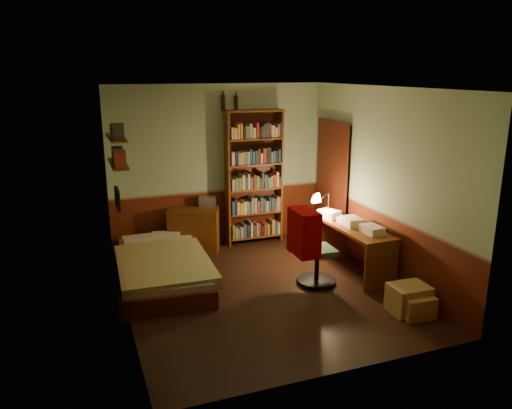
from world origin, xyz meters
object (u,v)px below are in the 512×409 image
object	(u,v)px
bookshelf	(254,178)
cardboard_box_b	(416,306)
desk	(356,251)
office_chair	(317,247)
cardboard_box_a	(409,299)
dresser	(194,230)
desk_lamp	(329,199)
bed	(161,259)
mini_stereo	(208,201)

from	to	relation	value
bookshelf	cardboard_box_b	distance (m)	3.42
bookshelf	desk	xyz separation A→B (m)	(0.88, -1.79, -0.76)
office_chair	cardboard_box_a	bearing A→B (deg)	-57.77
dresser	cardboard_box_b	distance (m)	3.64
desk_lamp	cardboard_box_b	world-z (taller)	desk_lamp
bed	cardboard_box_b	distance (m)	3.35
bookshelf	office_chair	xyz separation A→B (m)	(0.20, -1.92, -0.58)
desk	cardboard_box_b	distance (m)	1.39
desk_lamp	cardboard_box_b	distance (m)	2.18
bed	cardboard_box_b	size ratio (longest dim) A/B	5.72
mini_stereo	bookshelf	distance (m)	0.85
bed	mini_stereo	bearing A→B (deg)	54.32
desk	cardboard_box_b	world-z (taller)	desk
bed	dresser	size ratio (longest dim) A/B	2.74
cardboard_box_a	cardboard_box_b	distance (m)	0.14
bed	office_chair	bearing A→B (deg)	-18.15
bed	dresser	distance (m)	1.22
desk	bookshelf	bearing A→B (deg)	115.21
office_chair	mini_stereo	bearing A→B (deg)	118.56
bed	mini_stereo	distance (m)	1.55
bed	desk_lamp	distance (m)	2.59
bed	office_chair	distance (m)	2.13
mini_stereo	cardboard_box_a	world-z (taller)	mini_stereo
dresser	cardboard_box_b	world-z (taller)	dresser
dresser	office_chair	distance (m)	2.23
desk	desk_lamp	distance (m)	0.89
desk_lamp	office_chair	distance (m)	1.04
bed	cardboard_box_a	distance (m)	3.25
desk	cardboard_box_b	bearing A→B (deg)	-91.73
bed	desk	bearing A→B (deg)	-10.06
office_chair	cardboard_box_a	world-z (taller)	office_chair
mini_stereo	office_chair	bearing A→B (deg)	-43.93
bookshelf	desk_lamp	world-z (taller)	bookshelf
bed	cardboard_box_b	bearing A→B (deg)	-33.64
dresser	mini_stereo	distance (m)	0.51
cardboard_box_a	cardboard_box_b	world-z (taller)	cardboard_box_a
mini_stereo	cardboard_box_b	size ratio (longest dim) A/B	0.74
bookshelf	cardboard_box_b	bearing A→B (deg)	-70.78
cardboard_box_a	mini_stereo	bearing A→B (deg)	118.00
mini_stereo	desk_lamp	size ratio (longest dim) A/B	0.49
bed	mini_stereo	size ratio (longest dim) A/B	7.77
desk_lamp	cardboard_box_a	bearing A→B (deg)	-71.17
bookshelf	dresser	bearing A→B (deg)	-171.41
bed	cardboard_box_b	xyz separation A→B (m)	(2.61, -2.08, -0.18)
bookshelf	desk_lamp	size ratio (longest dim) A/B	3.93
bed	bookshelf	size ratio (longest dim) A/B	0.97
desk	cardboard_box_a	size ratio (longest dim) A/B	2.81
desk_lamp	mini_stereo	bearing A→B (deg)	158.03
dresser	mini_stereo	world-z (taller)	mini_stereo
bookshelf	cardboard_box_a	xyz separation A→B (m)	(0.85, -3.04, -0.93)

